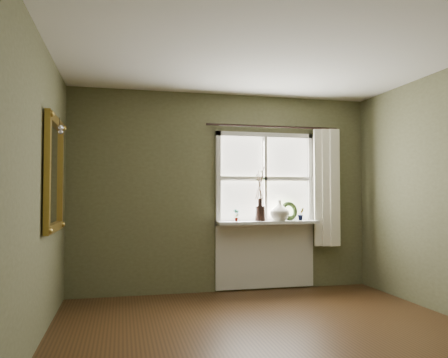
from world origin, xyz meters
The scene contains 15 objects.
floor centered at (0.00, 0.00, 0.00)m, with size 4.50×4.50×0.00m, color #3C2513.
ceiling centered at (0.00, 0.00, 2.60)m, with size 4.50×4.50×0.00m, color silver.
wall_back centered at (0.00, 2.30, 1.30)m, with size 4.00×0.10×2.60m, color brown.
wall_left centered at (-2.05, 0.00, 1.30)m, with size 0.10×4.50×2.60m, color brown.
window_frame centered at (0.55, 2.23, 1.48)m, with size 1.36×0.06×1.24m.
window_sill centered at (0.55, 2.12, 0.90)m, with size 1.36×0.26×0.04m, color silver.
window_apron centered at (0.55, 2.23, 0.46)m, with size 1.36×0.04×0.88m, color silver.
dark_jug centered at (0.44, 2.12, 1.02)m, with size 0.13×0.13×0.20m, color black.
cream_vase centered at (0.72, 2.12, 1.06)m, with size 0.26×0.26×0.27m, color beige.
wreath centered at (0.87, 2.16, 1.02)m, with size 0.26×0.26×0.06m, color #2E431D.
potted_plant_left centered at (0.12, 2.12, 1.00)m, with size 0.08×0.06×0.16m, color #2E431D.
potted_plant_right centered at (1.02, 2.12, 1.01)m, with size 0.09×0.08×0.17m, color #2E431D.
curtain centered at (1.39, 2.13, 1.37)m, with size 0.36×0.12×1.59m, color white.
curtain_rod centered at (0.65, 2.17, 2.18)m, with size 0.03×0.03×1.84m, color black.
gilt_mirror centered at (-1.96, 1.10, 1.47)m, with size 0.10×0.92×1.10m.
Camera 1 is at (-1.33, -3.36, 1.27)m, focal length 35.00 mm.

